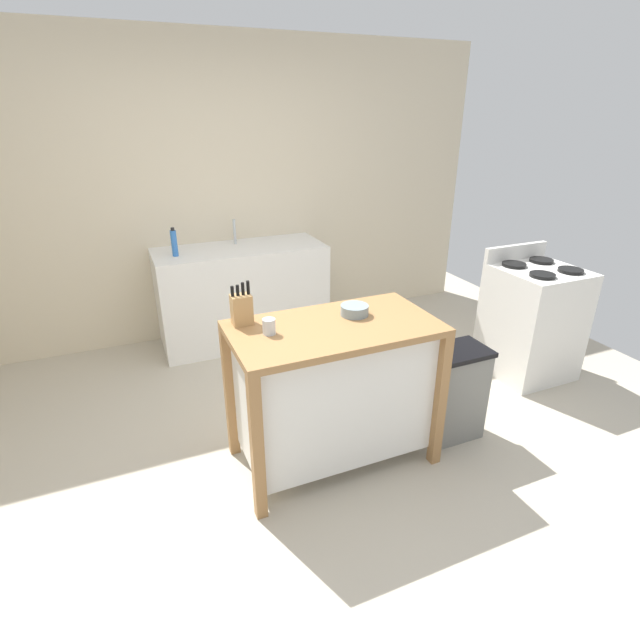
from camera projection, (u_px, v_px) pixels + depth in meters
name	position (u px, v px, depth m)	size (l,w,h in m)	color
ground_plane	(306.00, 458.00, 3.02)	(6.23, 6.23, 0.00)	#BCB29E
wall_back	(214.00, 194.00, 4.34)	(5.23, 0.10, 2.60)	beige
kitchen_island	(333.00, 387.00, 2.84)	(1.16, 0.63, 0.90)	#9E7042
knife_block	(242.00, 309.00, 2.67)	(0.11, 0.09, 0.25)	tan
bowl_ceramic_wide	(355.00, 310.00, 2.81)	(0.16, 0.16, 0.06)	gray
drinking_cup	(269.00, 326.00, 2.57)	(0.07, 0.07, 0.09)	silver
trash_bin	(455.00, 392.00, 3.14)	(0.36, 0.28, 0.63)	slate
sink_counter	(243.00, 294.00, 4.43)	(1.48, 0.60, 0.88)	white
sink_faucet	(235.00, 232.00, 4.32)	(0.02, 0.02, 0.22)	#B7BCC1
bottle_hand_soap	(174.00, 243.00, 3.96)	(0.05, 0.05, 0.24)	blue
stove	(531.00, 321.00, 3.86)	(0.60, 0.60, 1.00)	white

